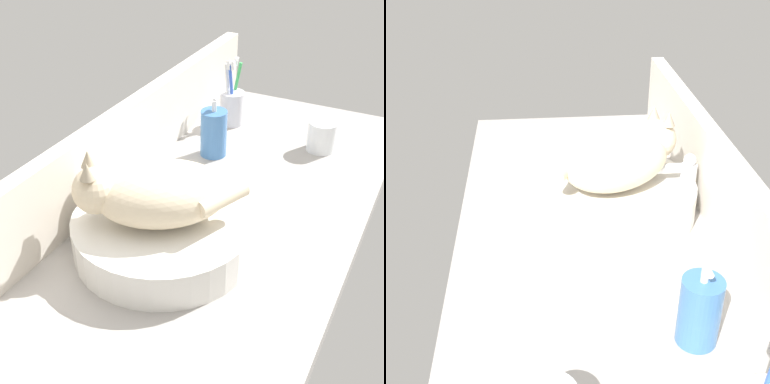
{
  "view_description": "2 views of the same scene",
  "coord_description": "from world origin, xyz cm",
  "views": [
    {
      "loc": [
        -83.53,
        -36.39,
        66.94
      ],
      "look_at": [
        -4.68,
        3.43,
        9.37
      ],
      "focal_mm": 50.0,
      "sensor_mm": 36.0,
      "label": 1
    },
    {
      "loc": [
        87.26,
        -11.24,
        63.73
      ],
      "look_at": [
        -3.29,
        -3.2,
        11.01
      ],
      "focal_mm": 50.0,
      "sensor_mm": 36.0,
      "label": 2
    }
  ],
  "objects": [
    {
      "name": "backsplash_panel",
      "position": [
        0.0,
        26.59,
        9.14
      ],
      "size": [
        138.32,
        3.6,
        18.29
      ],
      "primitive_type": "cube",
      "color": "silver",
      "rests_on": "ground_plane"
    },
    {
      "name": "water_glass",
      "position": [
        41.44,
        -10.74,
        3.37
      ],
      "size": [
        7.41,
        7.41,
        7.85
      ],
      "color": "white",
      "rests_on": "ground_plane"
    },
    {
      "name": "toothbrush_cup",
      "position": [
        45.52,
        16.23,
        5.23
      ],
      "size": [
        6.88,
        6.88,
        18.7
      ],
      "color": "silver",
      "rests_on": "ground_plane"
    },
    {
      "name": "soap_dispenser",
      "position": [
        26.65,
        13.15,
        6.08
      ],
      "size": [
        6.68,
        6.68,
        15.27
      ],
      "color": "#3F72B2",
      "rests_on": "ground_plane"
    },
    {
      "name": "ground_plane",
      "position": [
        0.0,
        0.0,
        -2.0
      ],
      "size": [
        138.32,
        56.79,
        4.0
      ],
      "primitive_type": "cube",
      "color": "#9E9993"
    },
    {
      "name": "sink_basin",
      "position": [
        -12.46,
        5.76,
        3.73
      ],
      "size": [
        34.97,
        34.97,
        7.47
      ],
      "primitive_type": "cylinder",
      "color": "silver",
      "rests_on": "ground_plane"
    },
    {
      "name": "faucet",
      "position": [
        -12.78,
        20.66,
        7.3
      ],
      "size": [
        3.6,
        11.82,
        13.6
      ],
      "color": "silver",
      "rests_on": "ground_plane"
    },
    {
      "name": "cat",
      "position": [
        -13.27,
        6.86,
        13.22
      ],
      "size": [
        27.96,
        30.23,
        14.0
      ],
      "color": "beige",
      "rests_on": "sink_basin"
    }
  ]
}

